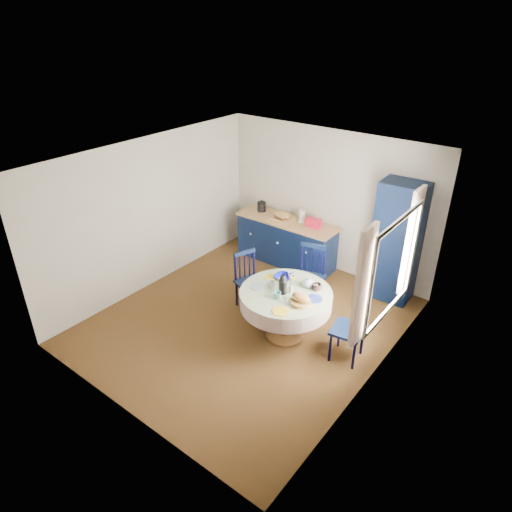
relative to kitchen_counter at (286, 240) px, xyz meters
The scene contains 17 objects.
floor 2.04m from the kitchen_counter, 72.45° to the right, with size 4.50×4.50×0.00m, color black.
ceiling 2.86m from the kitchen_counter, 72.45° to the right, with size 4.50×4.50×0.00m, color white.
wall_back 1.07m from the kitchen_counter, 30.18° to the left, with size 4.00×0.02×2.50m, color beige.
wall_left 2.49m from the kitchen_counter, 126.36° to the right, with size 0.02×4.50×2.50m, color beige.
wall_right 3.32m from the kitchen_counter, 36.16° to the right, with size 0.02×4.50×2.50m, color beige.
window 3.20m from the kitchen_counter, 32.07° to the right, with size 0.10×1.74×1.45m.
kitchen_counter is the anchor object (origin of this frame).
pantry_cabinet 2.07m from the kitchen_counter, ahead, with size 0.70×0.52×1.96m.
dining_table 2.27m from the kitchen_counter, 55.86° to the right, with size 1.28×1.28×1.05m.
chair_left 1.59m from the kitchen_counter, 76.89° to the right, with size 0.51×0.52×0.93m.
chair_far 1.42m from the kitchen_counter, 41.05° to the right, with size 0.55×0.53×1.00m.
chair_right 2.79m from the kitchen_counter, 37.93° to the right, with size 0.46×0.48×0.96m.
mug_a 2.20m from the kitchen_counter, 61.52° to the right, with size 0.13×0.13×0.10m, color silver.
mug_b 2.45m from the kitchen_counter, 58.82° to the right, with size 0.11×0.11×0.10m, color teal.
mug_c 2.26m from the kitchen_counter, 45.21° to the right, with size 0.13×0.13×0.10m, color black.
mug_d 1.91m from the kitchen_counter, 53.94° to the right, with size 0.09×0.09×0.09m, color silver.
cobalt_bowl 1.97m from the kitchen_counter, 57.16° to the right, with size 0.27×0.27×0.07m, color #050A6F.
Camera 1 is at (3.55, -4.39, 4.18)m, focal length 32.00 mm.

